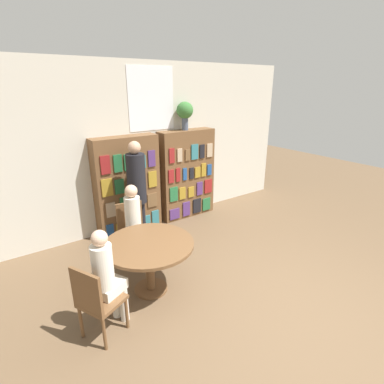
% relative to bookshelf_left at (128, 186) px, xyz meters
% --- Properties ---
extents(ground_plane, '(16.00, 16.00, 0.00)m').
position_rel_bookshelf_left_xyz_m(ground_plane, '(0.64, -3.11, -0.88)').
color(ground_plane, brown).
extents(wall_back, '(6.40, 0.07, 3.00)m').
position_rel_bookshelf_left_xyz_m(wall_back, '(0.64, 0.19, 0.63)').
color(wall_back, beige).
rests_on(wall_back, ground_plane).
extents(bookshelf_left, '(1.16, 0.34, 1.77)m').
position_rel_bookshelf_left_xyz_m(bookshelf_left, '(0.00, 0.00, 0.00)').
color(bookshelf_left, brown).
rests_on(bookshelf_left, ground_plane).
extents(bookshelf_right, '(1.16, 0.34, 1.77)m').
position_rel_bookshelf_left_xyz_m(bookshelf_right, '(1.28, 0.00, -0.00)').
color(bookshelf_right, brown).
rests_on(bookshelf_right, ground_plane).
extents(flower_vase, '(0.32, 0.32, 0.53)m').
position_rel_bookshelf_left_xyz_m(flower_vase, '(1.26, 0.01, 1.23)').
color(flower_vase, '#475166').
rests_on(flower_vase, bookshelf_right).
extents(reading_table, '(1.15, 1.15, 0.71)m').
position_rel_bookshelf_left_xyz_m(reading_table, '(-0.51, -1.77, -0.29)').
color(reading_table, brown).
rests_on(reading_table, ground_plane).
extents(chair_near_camera, '(0.53, 0.53, 0.89)m').
position_rel_bookshelf_left_xyz_m(chair_near_camera, '(-1.33, -2.16, -0.39)').
color(chair_near_camera, brown).
rests_on(chair_near_camera, ground_plane).
extents(chair_left_side, '(0.47, 0.47, 0.89)m').
position_rel_bookshelf_left_xyz_m(chair_left_side, '(-0.34, -0.87, -0.39)').
color(chair_left_side, brown).
rests_on(chair_left_side, ground_plane).
extents(seated_reader_left, '(0.28, 0.37, 1.24)m').
position_rel_bookshelf_left_xyz_m(seated_reader_left, '(-0.38, -1.05, -0.19)').
color(seated_reader_left, beige).
rests_on(seated_reader_left, ground_plane).
extents(seated_reader_right, '(0.38, 0.34, 1.23)m').
position_rel_bookshelf_left_xyz_m(seated_reader_right, '(-1.16, -2.08, -0.20)').
color(seated_reader_right, silver).
rests_on(seated_reader_right, ground_plane).
extents(librarian_standing, '(0.31, 0.58, 1.77)m').
position_rel_bookshelf_left_xyz_m(librarian_standing, '(-0.05, -0.50, 0.20)').
color(librarian_standing, black).
rests_on(librarian_standing, ground_plane).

